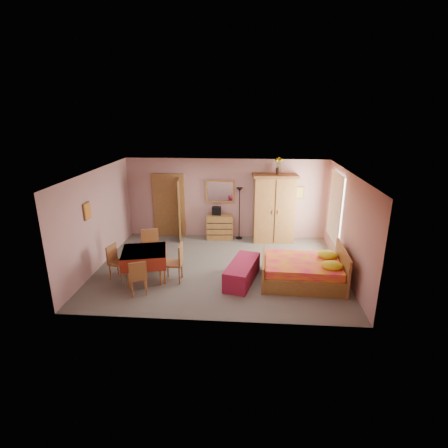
# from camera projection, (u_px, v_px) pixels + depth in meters

# --- Properties ---
(floor) EXTENTS (6.50, 6.50, 0.00)m
(floor) POSITION_uv_depth(u_px,v_px,m) (219.00, 268.00, 9.46)
(floor) COLOR #66615A
(floor) RESTS_ON ground
(ceiling) EXTENTS (6.50, 6.50, 0.00)m
(ceiling) POSITION_uv_depth(u_px,v_px,m) (219.00, 172.00, 8.64)
(ceiling) COLOR brown
(ceiling) RESTS_ON wall_back
(wall_back) EXTENTS (6.50, 0.10, 2.60)m
(wall_back) POSITION_uv_depth(u_px,v_px,m) (226.00, 199.00, 11.42)
(wall_back) COLOR tan
(wall_back) RESTS_ON floor
(wall_front) EXTENTS (6.50, 0.10, 2.60)m
(wall_front) POSITION_uv_depth(u_px,v_px,m) (208.00, 262.00, 6.68)
(wall_front) COLOR tan
(wall_front) RESTS_ON floor
(wall_left) EXTENTS (0.10, 5.00, 2.60)m
(wall_left) POSITION_uv_depth(u_px,v_px,m) (98.00, 219.00, 9.28)
(wall_left) COLOR tan
(wall_left) RESTS_ON floor
(wall_right) EXTENTS (0.10, 5.00, 2.60)m
(wall_right) POSITION_uv_depth(u_px,v_px,m) (347.00, 225.00, 8.82)
(wall_right) COLOR tan
(wall_right) RESTS_ON floor
(doorway) EXTENTS (1.06, 0.12, 2.15)m
(doorway) POSITION_uv_depth(u_px,v_px,m) (169.00, 206.00, 11.61)
(doorway) COLOR #9E6B35
(doorway) RESTS_ON floor
(window) EXTENTS (0.08, 1.40, 1.95)m
(window) POSITION_uv_depth(u_px,v_px,m) (335.00, 207.00, 9.91)
(window) COLOR white
(window) RESTS_ON wall_right
(picture_left) EXTENTS (0.04, 0.32, 0.42)m
(picture_left) POSITION_uv_depth(u_px,v_px,m) (87.00, 211.00, 8.59)
(picture_left) COLOR orange
(picture_left) RESTS_ON wall_left
(picture_back) EXTENTS (0.30, 0.04, 0.40)m
(picture_back) POSITION_uv_depth(u_px,v_px,m) (299.00, 193.00, 11.14)
(picture_back) COLOR #D8BF59
(picture_back) RESTS_ON wall_back
(chest_of_drawers) EXTENTS (0.88, 0.49, 0.80)m
(chest_of_drawers) POSITION_uv_depth(u_px,v_px,m) (220.00, 227.00, 11.47)
(chest_of_drawers) COLOR olive
(chest_of_drawers) RESTS_ON floor
(wall_mirror) EXTENTS (0.95, 0.09, 0.75)m
(wall_mirror) POSITION_uv_depth(u_px,v_px,m) (220.00, 191.00, 11.31)
(wall_mirror) COLOR silver
(wall_mirror) RESTS_ON wall_back
(stereo) EXTENTS (0.29, 0.22, 0.27)m
(stereo) POSITION_uv_depth(u_px,v_px,m) (217.00, 211.00, 11.35)
(stereo) COLOR black
(stereo) RESTS_ON chest_of_drawers
(floor_lamp) EXTENTS (0.22, 0.22, 1.72)m
(floor_lamp) POSITION_uv_depth(u_px,v_px,m) (239.00, 214.00, 11.33)
(floor_lamp) COLOR black
(floor_lamp) RESTS_ON floor
(wardrobe) EXTENTS (1.44, 0.81, 2.18)m
(wardrobe) POSITION_uv_depth(u_px,v_px,m) (274.00, 208.00, 11.08)
(wardrobe) COLOR #B0763B
(wardrobe) RESTS_ON floor
(sunflower_vase) EXTENTS (0.22, 0.22, 0.53)m
(sunflower_vase) POSITION_uv_depth(u_px,v_px,m) (278.00, 165.00, 10.71)
(sunflower_vase) COLOR yellow
(sunflower_vase) RESTS_ON wardrobe
(bed) EXTENTS (2.05, 1.65, 0.92)m
(bed) POSITION_uv_depth(u_px,v_px,m) (302.00, 265.00, 8.56)
(bed) COLOR #E31652
(bed) RESTS_ON floor
(bench) EXTENTS (0.91, 1.60, 0.50)m
(bench) POSITION_uv_depth(u_px,v_px,m) (242.00, 272.00, 8.65)
(bench) COLOR maroon
(bench) RESTS_ON floor
(dining_table) EXTENTS (1.27, 1.27, 0.77)m
(dining_table) POSITION_uv_depth(u_px,v_px,m) (145.00, 265.00, 8.72)
(dining_table) COLOR maroon
(dining_table) RESTS_ON floor
(chair_south) EXTENTS (0.51, 0.51, 0.85)m
(chair_south) POSITION_uv_depth(u_px,v_px,m) (138.00, 276.00, 8.03)
(chair_south) COLOR #A86A39
(chair_south) RESTS_ON floor
(chair_north) EXTENTS (0.59, 0.59, 1.01)m
(chair_north) POSITION_uv_depth(u_px,v_px,m) (151.00, 249.00, 9.39)
(chair_north) COLOR #AA7639
(chair_north) RESTS_ON floor
(chair_west) EXTENTS (0.48, 0.48, 0.87)m
(chair_west) POSITION_uv_depth(u_px,v_px,m) (119.00, 262.00, 8.75)
(chair_west) COLOR #A36637
(chair_west) RESTS_ON floor
(chair_east) EXTENTS (0.45, 0.45, 0.97)m
(chair_east) POSITION_uv_depth(u_px,v_px,m) (173.00, 263.00, 8.60)
(chair_east) COLOR #9F6335
(chair_east) RESTS_ON floor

